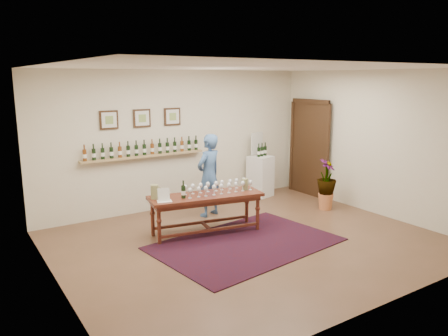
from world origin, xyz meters
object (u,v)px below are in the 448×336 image
display_pedestal (260,176)px  person (209,175)px  tasting_table (206,200)px  potted_plant (326,184)px

display_pedestal → person: bearing=-160.7°
tasting_table → display_pedestal: display_pedestal is taller
potted_plant → display_pedestal: bearing=107.7°
display_pedestal → person: (-1.72, -0.60, 0.34)m
tasting_table → person: size_ratio=1.26×
person → potted_plant: bearing=138.7°
tasting_table → display_pedestal: 2.69m
tasting_table → display_pedestal: (2.27, 1.42, -0.13)m
tasting_table → potted_plant: bearing=7.8°
tasting_table → potted_plant: potted_plant is taller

